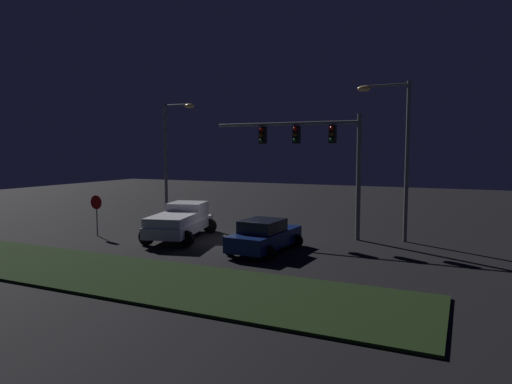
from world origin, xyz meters
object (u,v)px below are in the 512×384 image
Objects in this scene: traffic_signal_gantry at (313,146)px; stop_sign at (96,208)px; pickup_truck at (181,219)px; car_sedan at (264,236)px; street_lamp_left at (171,146)px; street_lamp_right at (396,141)px.

traffic_signal_gantry is 12.18m from stop_sign.
car_sedan is at bearing -116.17° from pickup_truck.
street_lamp_left is (-10.68, 2.19, 0.04)m from traffic_signal_gantry.
street_lamp_left reaches higher than stop_sign.
street_lamp_right reaches higher than car_sedan.
stop_sign is (-9.85, -0.26, 0.82)m from car_sedan.
traffic_signal_gantry reaches higher than pickup_truck.
street_lamp_left is 3.51× the size of stop_sign.
car_sedan is at bearing 1.48° from stop_sign.
street_lamp_left reaches higher than traffic_signal_gantry.
car_sedan is 0.58× the size of street_lamp_left.
street_lamp_left reaches higher than pickup_truck.
pickup_truck is 5.49m from car_sedan.
stop_sign is at bearing 94.83° from car_sedan.
car_sedan is 0.54× the size of traffic_signal_gantry.
car_sedan is 12.67m from street_lamp_left.
car_sedan is at bearing -34.48° from street_lamp_left.
pickup_truck is at bearing 17.73° from stop_sign.
traffic_signal_gantry is at bearing -172.25° from street_lamp_right.
car_sedan is 2.02× the size of stop_sign.
pickup_truck reaches higher than car_sedan.
stop_sign is at bearing -155.64° from traffic_signal_gantry.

